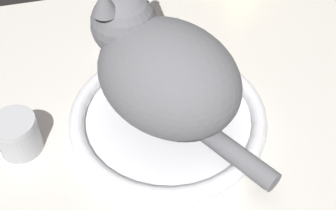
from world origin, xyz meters
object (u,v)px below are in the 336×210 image
object	(u,v)px
sink_basin	(168,116)
faucet	(142,14)
metal_jar	(17,135)
cat	(160,68)

from	to	relation	value
sink_basin	faucet	bearing A→B (deg)	90.00
sink_basin	metal_jar	world-z (taller)	metal_jar
faucet	metal_jar	size ratio (longest dim) A/B	3.17
cat	sink_basin	bearing A→B (deg)	-59.66
sink_basin	metal_jar	size ratio (longest dim) A/B	4.84
sink_basin	faucet	xyz separation A→B (cm)	(0.00, 19.95, 7.60)
sink_basin	cat	distance (cm)	10.31
cat	metal_jar	distance (cm)	25.38
faucet	metal_jar	bearing A→B (deg)	-141.86
cat	metal_jar	size ratio (longest dim) A/B	5.01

